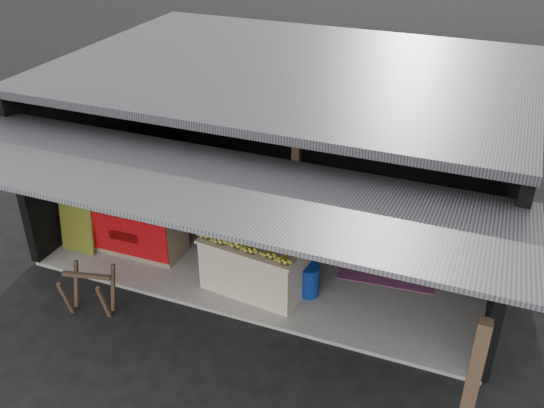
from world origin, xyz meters
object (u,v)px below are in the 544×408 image
at_px(white_crate, 278,231).
at_px(plastic_chair, 437,223).
at_px(water_barrel, 309,281).
at_px(banana_table, 257,263).
at_px(sawhorse, 89,288).
at_px(neighbor_stall, 136,223).

xyz_separation_m(white_crate, plastic_chair, (2.38, 0.99, 0.12)).
distance_m(water_barrel, plastic_chair, 2.41).
relative_size(banana_table, plastic_chair, 1.70).
relative_size(sawhorse, water_barrel, 1.58).
relative_size(white_crate, sawhorse, 1.24).
height_order(white_crate, plastic_chair, plastic_chair).
height_order(white_crate, water_barrel, white_crate).
bearing_deg(white_crate, sawhorse, -128.62).
xyz_separation_m(sawhorse, plastic_chair, (4.37, 3.32, 0.19)).
bearing_deg(banana_table, sawhorse, -138.90).
bearing_deg(neighbor_stall, plastic_chair, 19.22).
distance_m(banana_table, neighbor_stall, 2.27).
bearing_deg(water_barrel, plastic_chair, 49.12).
relative_size(banana_table, water_barrel, 3.54).
relative_size(neighbor_stall, water_barrel, 3.52).
bearing_deg(white_crate, neighbor_stall, -160.61).
bearing_deg(white_crate, water_barrel, -42.93).
xyz_separation_m(white_crate, neighbor_stall, (-2.25, -0.70, 0.04)).
bearing_deg(neighbor_stall, banana_table, -6.42).
height_order(banana_table, sawhorse, banana_table).
bearing_deg(banana_table, water_barrel, 13.90).
distance_m(white_crate, neighbor_stall, 2.35).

